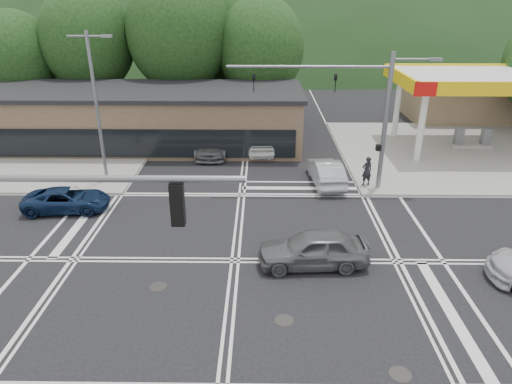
{
  "coord_description": "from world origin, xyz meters",
  "views": [
    {
      "loc": [
        1.15,
        -17.27,
        10.87
      ],
      "look_at": [
        0.87,
        4.4,
        1.4
      ],
      "focal_mm": 32.0,
      "sensor_mm": 36.0,
      "label": 1
    }
  ],
  "objects_px": {
    "car_blue_west": "(67,200)",
    "car_queue_b": "(260,141)",
    "car_northbound": "(212,143)",
    "pedestrian": "(367,171)",
    "car_queue_a": "(326,172)",
    "car_grey_center": "(313,249)"
  },
  "relations": [
    {
      "from": "car_queue_b",
      "to": "car_northbound",
      "type": "distance_m",
      "value": 3.48
    },
    {
      "from": "car_blue_west",
      "to": "pedestrian",
      "type": "distance_m",
      "value": 17.23
    },
    {
      "from": "car_grey_center",
      "to": "car_queue_b",
      "type": "relative_size",
      "value": 0.95
    },
    {
      "from": "car_blue_west",
      "to": "pedestrian",
      "type": "height_order",
      "value": "pedestrian"
    },
    {
      "from": "pedestrian",
      "to": "car_queue_a",
      "type": "bearing_deg",
      "value": -29.71
    },
    {
      "from": "car_blue_west",
      "to": "car_queue_b",
      "type": "distance_m",
      "value": 14.47
    },
    {
      "from": "car_blue_west",
      "to": "car_queue_b",
      "type": "bearing_deg",
      "value": -50.8
    },
    {
      "from": "car_blue_west",
      "to": "car_northbound",
      "type": "distance_m",
      "value": 11.94
    },
    {
      "from": "car_grey_center",
      "to": "car_northbound",
      "type": "xyz_separation_m",
      "value": [
        -5.85,
        15.04,
        -0.01
      ]
    },
    {
      "from": "car_queue_b",
      "to": "pedestrian",
      "type": "relative_size",
      "value": 2.79
    },
    {
      "from": "car_queue_a",
      "to": "pedestrian",
      "type": "height_order",
      "value": "pedestrian"
    },
    {
      "from": "car_queue_a",
      "to": "car_northbound",
      "type": "relative_size",
      "value": 0.85
    },
    {
      "from": "car_queue_a",
      "to": "car_blue_west",
      "type": "bearing_deg",
      "value": 10.41
    },
    {
      "from": "car_queue_b",
      "to": "pedestrian",
      "type": "xyz_separation_m",
      "value": [
        6.5,
        -6.62,
        0.2
      ]
    },
    {
      "from": "car_grey_center",
      "to": "car_queue_a",
      "type": "bearing_deg",
      "value": 165.91
    },
    {
      "from": "pedestrian",
      "to": "car_grey_center",
      "type": "bearing_deg",
      "value": 47.96
    },
    {
      "from": "car_blue_west",
      "to": "car_northbound",
      "type": "xyz_separation_m",
      "value": [
        6.91,
        9.74,
        0.17
      ]
    },
    {
      "from": "car_northbound",
      "to": "car_grey_center",
      "type": "bearing_deg",
      "value": -69.33
    },
    {
      "from": "car_blue_west",
      "to": "car_northbound",
      "type": "bearing_deg",
      "value": -40.34
    },
    {
      "from": "car_queue_b",
      "to": "car_northbound",
      "type": "height_order",
      "value": "car_queue_b"
    },
    {
      "from": "car_blue_west",
      "to": "car_queue_b",
      "type": "relative_size",
      "value": 0.9
    },
    {
      "from": "car_grey_center",
      "to": "car_blue_west",
      "type": "bearing_deg",
      "value": -115.96
    }
  ]
}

